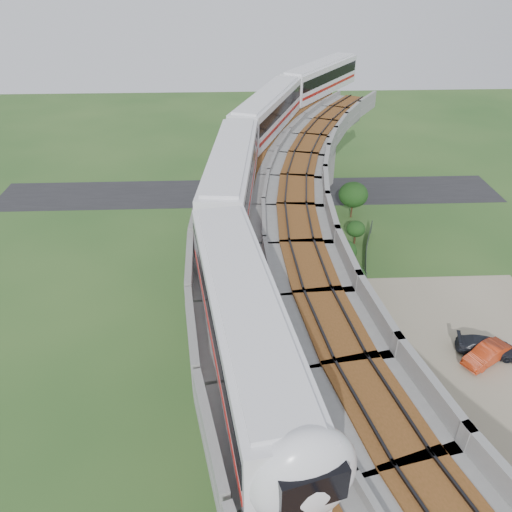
# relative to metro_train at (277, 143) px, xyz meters

# --- Properties ---
(ground) EXTENTS (160.00, 160.00, 0.00)m
(ground) POSITION_rel_metro_train_xyz_m (-1.63, -12.29, -12.31)
(ground) COLOR #274E1F
(ground) RESTS_ON ground
(dirt_lot) EXTENTS (18.00, 26.00, 0.04)m
(dirt_lot) POSITION_rel_metro_train_xyz_m (12.37, -14.29, -12.29)
(dirt_lot) COLOR gray
(dirt_lot) RESTS_ON ground
(asphalt_road) EXTENTS (60.00, 8.00, 0.03)m
(asphalt_road) POSITION_rel_metro_train_xyz_m (-1.63, 17.71, -12.29)
(asphalt_road) COLOR #232326
(asphalt_road) RESTS_ON ground
(viaduct) EXTENTS (19.58, 73.98, 11.40)m
(viaduct) POSITION_rel_metro_train_xyz_m (2.21, -12.29, -3.26)
(viaduct) COLOR #99968E
(viaduct) RESTS_ON ground
(metro_train) EXTENTS (17.87, 59.97, 3.64)m
(metro_train) POSITION_rel_metro_train_xyz_m (0.00, 0.00, 0.00)
(metro_train) COLOR silver
(metro_train) RESTS_ON ground
(fence) EXTENTS (3.87, 38.73, 1.50)m
(fence) POSITION_rel_metro_train_xyz_m (8.13, -12.29, -11.56)
(fence) COLOR #2D382D
(fence) RESTS_ON ground
(tree_0) EXTENTS (3.16, 3.16, 4.07)m
(tree_0) POSITION_rel_metro_train_xyz_m (9.29, 10.74, -9.59)
(tree_0) COLOR #382314
(tree_0) RESTS_ON ground
(tree_1) EXTENTS (1.86, 1.86, 2.49)m
(tree_1) POSITION_rel_metro_train_xyz_m (8.44, 4.97, -10.62)
(tree_1) COLOR #382314
(tree_1) RESTS_ON ground
(tree_2) EXTENTS (2.42, 2.42, 3.02)m
(tree_2) POSITION_rel_metro_train_xyz_m (6.28, 0.29, -10.32)
(tree_2) COLOR #382314
(tree_2) RESTS_ON ground
(tree_3) EXTENTS (2.95, 2.95, 3.84)m
(tree_3) POSITION_rel_metro_train_xyz_m (5.60, -4.79, -9.73)
(tree_3) COLOR #382314
(tree_3) RESTS_ON ground
(tree_4) EXTENTS (2.60, 2.60, 3.40)m
(tree_4) POSITION_rel_metro_train_xyz_m (5.30, -10.97, -10.01)
(tree_4) COLOR #382314
(tree_4) RESTS_ON ground
(tree_5) EXTENTS (3.01, 3.01, 3.23)m
(tree_5) POSITION_rel_metro_train_xyz_m (4.73, -16.63, -10.35)
(tree_5) COLOR #382314
(tree_5) RESTS_ON ground
(tree_6) EXTENTS (3.16, 3.16, 3.43)m
(tree_6) POSITION_rel_metro_train_xyz_m (5.29, -19.76, -10.23)
(tree_6) COLOR #382314
(tree_6) RESTS_ON ground
(car_red) EXTENTS (4.08, 3.20, 1.30)m
(car_red) POSITION_rel_metro_train_xyz_m (14.26, -12.07, -11.62)
(car_red) COLOR #B63010
(car_red) RESTS_ON dirt_lot
(car_dark) EXTENTS (4.54, 2.82, 1.23)m
(car_dark) POSITION_rel_metro_train_xyz_m (14.64, -11.23, -11.65)
(car_dark) COLOR black
(car_dark) RESTS_ON dirt_lot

